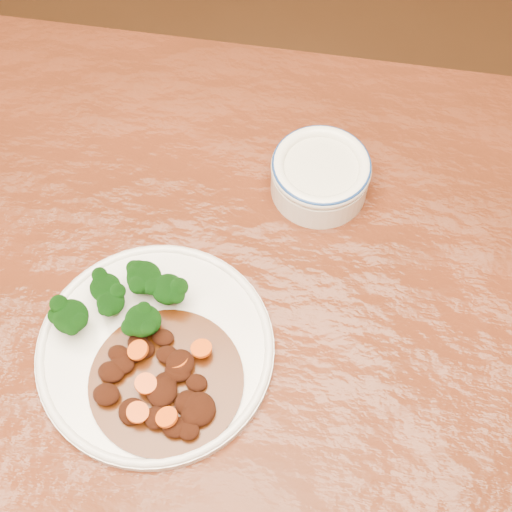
# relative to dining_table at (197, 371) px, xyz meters

# --- Properties ---
(ground) EXTENTS (4.00, 4.00, 0.00)m
(ground) POSITION_rel_dining_table_xyz_m (-0.00, 0.00, -0.67)
(ground) COLOR #492612
(ground) RESTS_ON ground
(dining_table) EXTENTS (1.51, 0.92, 0.75)m
(dining_table) POSITION_rel_dining_table_xyz_m (0.00, 0.00, 0.00)
(dining_table) COLOR #57210F
(dining_table) RESTS_ON ground
(dinner_plate) EXTENTS (0.25, 0.25, 0.02)m
(dinner_plate) POSITION_rel_dining_table_xyz_m (-0.04, -0.01, 0.09)
(dinner_plate) COLOR white
(dinner_plate) RESTS_ON dining_table
(broccoli_florets) EXTENTS (0.13, 0.10, 0.04)m
(broccoli_florets) POSITION_rel_dining_table_xyz_m (-0.07, 0.02, 0.12)
(broccoli_florets) COLOR olive
(broccoli_florets) RESTS_ON dinner_plate
(mince_stew) EXTENTS (0.16, 0.16, 0.03)m
(mince_stew) POSITION_rel_dining_table_xyz_m (-0.02, -0.05, 0.10)
(mince_stew) COLOR #421D07
(mince_stew) RESTS_ON dinner_plate
(dip_bowl) EXTENTS (0.12, 0.12, 0.05)m
(dip_bowl) POSITION_rel_dining_table_xyz_m (0.11, 0.23, 0.11)
(dip_bowl) COLOR white
(dip_bowl) RESTS_ON dining_table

